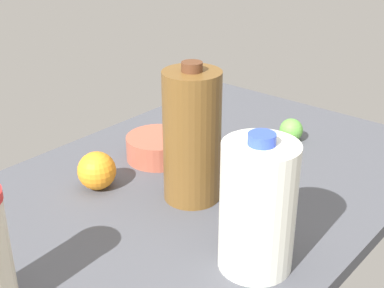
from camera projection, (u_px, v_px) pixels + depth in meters
countertop at (192, 192)px, 116.22cm from camera, size 120.00×76.00×3.00cm
mixing_bowl at (159, 147)px, 126.67cm from camera, size 15.35×15.35×5.60cm
milk_jug at (258, 207)px, 86.37cm from camera, size 12.52×12.52×24.34cm
chocolate_milk_jug at (192, 137)px, 105.78cm from camera, size 11.62×11.62×28.93cm
orange_loose at (97, 171)px, 113.15cm from camera, size 8.23×8.23×8.23cm
lime_beside_bowl at (291, 130)px, 135.49cm from camera, size 5.93×5.93×5.93cm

